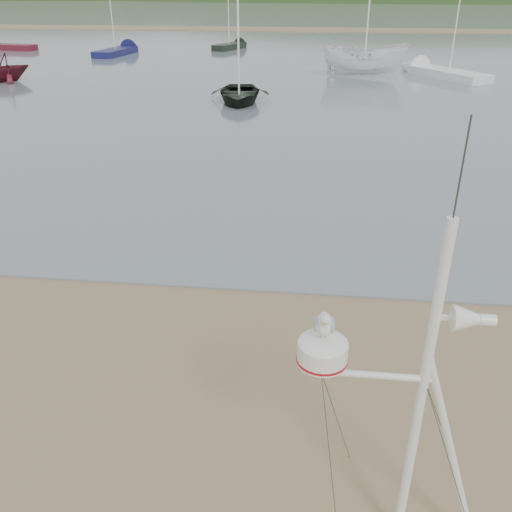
# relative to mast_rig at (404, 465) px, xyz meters

# --- Properties ---
(ground) EXTENTS (560.00, 560.00, 0.00)m
(ground) POSITION_rel_mast_rig_xyz_m (-3.86, 1.21, -1.14)
(ground) COLOR #7F6749
(ground) RESTS_ON ground
(water) EXTENTS (560.00, 256.00, 0.04)m
(water) POSITION_rel_mast_rig_xyz_m (-3.86, 133.21, -1.12)
(water) COLOR slate
(water) RESTS_ON ground
(sandbar) EXTENTS (560.00, 7.00, 0.07)m
(sandbar) POSITION_rel_mast_rig_xyz_m (-3.86, 71.21, -1.07)
(sandbar) COLOR #7F6749
(sandbar) RESTS_ON water
(hill_ridge) EXTENTS (620.00, 180.00, 80.00)m
(hill_ridge) POSITION_rel_mast_rig_xyz_m (14.65, 236.21, -20.84)
(hill_ridge) COLOR #1F3315
(hill_ridge) RESTS_ON ground
(mast_rig) EXTENTS (2.09, 2.23, 4.72)m
(mast_rig) POSITION_rel_mast_rig_xyz_m (0.00, 0.00, 0.00)
(mast_rig) COLOR white
(mast_rig) RESTS_ON ground
(boat_dark) EXTENTS (3.21, 1.23, 4.38)m
(boat_dark) POSITION_rel_mast_rig_xyz_m (-5.19, 23.94, 1.09)
(boat_dark) COLOR black
(boat_dark) RESTS_ON water
(boat_red) EXTENTS (3.16, 2.95, 3.14)m
(boat_red) POSITION_rel_mast_rig_xyz_m (-20.51, 28.76, 0.47)
(boat_red) COLOR #56131F
(boat_red) RESTS_ON water
(boat_white) EXTENTS (2.29, 2.24, 5.38)m
(boat_white) POSITION_rel_mast_rig_xyz_m (1.64, 32.97, 1.59)
(boat_white) COLOR white
(boat_white) RESTS_ON water
(sailboat_white_near) EXTENTS (5.65, 7.21, 7.40)m
(sailboat_white_near) POSITION_rel_mast_rig_xyz_m (5.92, 34.89, -0.84)
(sailboat_white_near) COLOR white
(sailboat_white_near) RESTS_ON ground
(sailboat_dark_mid) EXTENTS (3.24, 5.31, 5.27)m
(sailboat_dark_mid) POSITION_rel_mast_rig_xyz_m (-9.08, 49.00, -0.84)
(sailboat_dark_mid) COLOR black
(sailboat_dark_mid) RESTS_ON ground
(sailboat_blue_near) EXTENTS (2.62, 6.98, 6.78)m
(sailboat_blue_near) POSITION_rel_mast_rig_xyz_m (-18.11, 44.26, -0.84)
(sailboat_blue_near) COLOR #16184E
(sailboat_blue_near) RESTS_ON ground
(dinghy_red_far) EXTENTS (5.34, 1.94, 1.27)m
(dinghy_red_far) POSITION_rel_mast_rig_xyz_m (-29.88, 45.20, -0.85)
(dinghy_red_far) COLOR #56131F
(dinghy_red_far) RESTS_ON ground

